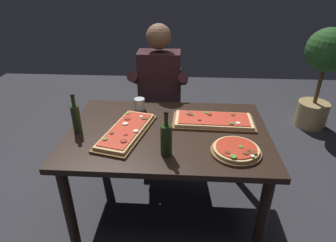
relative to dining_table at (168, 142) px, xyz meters
The scene contains 11 objects.
ground_plane 0.64m from the dining_table, ahead, with size 6.40×6.40×0.00m, color #2D2D33.
dining_table is the anchor object (origin of this frame).
pizza_rectangular_front 0.37m from the dining_table, 22.30° to the left, with size 0.60×0.28×0.05m.
pizza_rectangular_left 0.31m from the dining_table, 168.19° to the right, with size 0.37×0.62×0.05m.
pizza_round_far 0.51m from the dining_table, 29.36° to the right, with size 0.31×0.31×0.05m.
wine_bottle_dark 0.65m from the dining_table, behind, with size 0.06×0.06×0.28m.
oil_bottle_amber 0.35m from the dining_table, 88.04° to the right, with size 0.07×0.07×0.29m.
tumbler_near_camera 0.44m from the dining_table, 126.37° to the left, with size 0.08×0.08×0.09m.
diner_chair 0.88m from the dining_table, 98.29° to the left, with size 0.44×0.44×0.87m.
seated_diner 0.75m from the dining_table, 99.61° to the left, with size 0.53×0.41×1.33m.
potted_plant_corner 2.26m from the dining_table, 42.06° to the left, with size 0.48×0.48×1.19m.
Camera 1 is at (0.11, -1.74, 1.75)m, focal length 30.81 mm.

